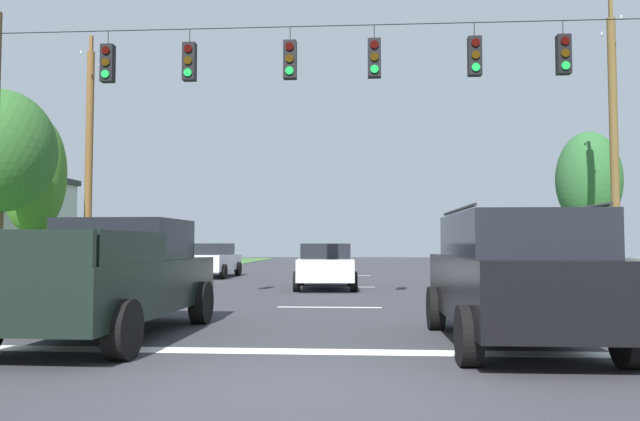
{
  "coord_description": "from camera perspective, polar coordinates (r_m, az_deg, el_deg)",
  "views": [
    {
      "loc": [
        0.73,
        -6.58,
        1.54
      ],
      "look_at": [
        -0.4,
        10.84,
        2.46
      ],
      "focal_mm": 34.43,
      "sensor_mm": 36.0,
      "label": 1
    }
  ],
  "objects": [
    {
      "name": "ground_plane",
      "position": [
        6.8,
        -2.64,
        -16.1
      ],
      "size": [
        120.0,
        120.0,
        0.0
      ],
      "primitive_type": "plane",
      "color": "#333338"
    },
    {
      "name": "pickup_truck",
      "position": [
        10.71,
        -18.75,
        -5.93
      ],
      "size": [
        2.39,
        5.45,
        1.95
      ],
      "color": "black",
      "rests_on": "ground"
    },
    {
      "name": "stop_bar_stripe",
      "position": [
        8.9,
        -1.07,
        -12.96
      ],
      "size": [
        14.89,
        0.45,
        0.01
      ],
      "primitive_type": "cube",
      "color": "white",
      "rests_on": "ground"
    },
    {
      "name": "suv_black",
      "position": [
        9.71,
        17.64,
        -5.71
      ],
      "size": [
        2.22,
        4.8,
        2.05
      ],
      "color": "black",
      "rests_on": "ground"
    },
    {
      "name": "utility_pole_mid_right",
      "position": [
        24.63,
        25.66,
        5.42
      ],
      "size": [
        0.3,
        1.81,
        10.43
      ],
      "color": "brown",
      "rests_on": "ground"
    },
    {
      "name": "tree_roadside_right",
      "position": [
        29.99,
        23.7,
        2.59
      ],
      "size": [
        2.83,
        2.83,
        6.54
      ],
      "color": "brown",
      "rests_on": "ground"
    },
    {
      "name": "lane_dash_0",
      "position": [
        14.83,
        0.88,
        -8.97
      ],
      "size": [
        2.5,
        0.15,
        0.01
      ],
      "primitive_type": "cube",
      "rotation": [
        0.0,
        0.0,
        1.57
      ],
      "color": "white",
      "rests_on": "ground"
    },
    {
      "name": "distant_car_crossing_white",
      "position": [
        28.06,
        -10.05,
        -4.52
      ],
      "size": [
        2.1,
        4.34,
        1.52
      ],
      "color": "silver",
      "rests_on": "ground"
    },
    {
      "name": "overhead_signal_span",
      "position": [
        15.1,
        1.22,
        7.65
      ],
      "size": [
        17.62,
        0.31,
        7.44
      ],
      "color": "brown",
      "rests_on": "ground"
    },
    {
      "name": "tree_roadside_left",
      "position": [
        24.39,
        -27.53,
        4.93
      ],
      "size": [
        3.74,
        3.74,
        6.95
      ],
      "color": "brown",
      "rests_on": "ground"
    },
    {
      "name": "lane_dash_1",
      "position": [
        21.62,
        1.78,
        -7.1
      ],
      "size": [
        2.5,
        0.15,
        0.01
      ],
      "primitive_type": "cube",
      "rotation": [
        0.0,
        0.0,
        1.57
      ],
      "color": "white",
      "rests_on": "ground"
    },
    {
      "name": "lane_dash_2",
      "position": [
        29.15,
        2.28,
        -6.05
      ],
      "size": [
        2.5,
        0.15,
        0.01
      ],
      "primitive_type": "cube",
      "rotation": [
        0.0,
        0.0,
        1.57
      ],
      "color": "white",
      "rests_on": "ground"
    },
    {
      "name": "tree_roadside_far_right",
      "position": [
        28.49,
        -25.05,
        3.02
      ],
      "size": [
        2.62,
        2.62,
        6.98
      ],
      "color": "brown",
      "rests_on": "ground"
    },
    {
      "name": "utility_pole_near_left",
      "position": [
        25.11,
        -20.68,
        4.23
      ],
      "size": [
        0.28,
        1.73,
        9.55
      ],
      "color": "brown",
      "rests_on": "ground"
    },
    {
      "name": "distant_car_far_parked",
      "position": [
        20.84,
        0.53,
        -5.1
      ],
      "size": [
        2.18,
        4.38,
        1.52
      ],
      "color": "silver",
      "rests_on": "ground"
    }
  ]
}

